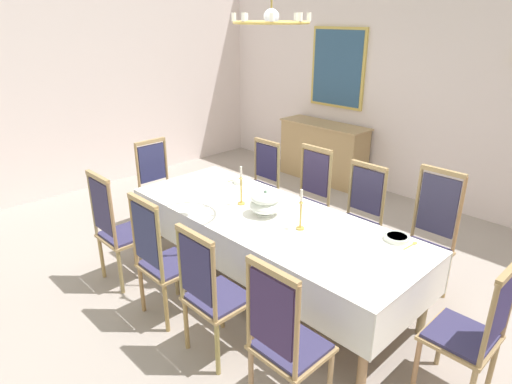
# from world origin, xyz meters

# --- Properties ---
(ground) EXTENTS (7.54, 5.82, 0.04)m
(ground) POSITION_xyz_m (0.00, 0.00, -0.02)
(ground) COLOR #A3968E
(back_wall) EXTENTS (7.54, 0.08, 3.09)m
(back_wall) POSITION_xyz_m (0.00, 2.95, 1.54)
(back_wall) COLOR silver
(back_wall) RESTS_ON ground
(left_wall) EXTENTS (0.08, 5.82, 3.09)m
(left_wall) POSITION_xyz_m (-3.81, 0.00, 1.54)
(left_wall) COLOR silver
(left_wall) RESTS_ON ground
(dining_table) EXTENTS (2.87, 1.07, 0.76)m
(dining_table) POSITION_xyz_m (0.00, -0.16, 0.69)
(dining_table) COLOR #A9844F
(dining_table) RESTS_ON ground
(tablecloth) EXTENTS (2.89, 1.09, 0.38)m
(tablecloth) POSITION_xyz_m (0.00, -0.16, 0.67)
(tablecloth) COLOR white
(tablecloth) RESTS_ON dining_table
(chair_south_a) EXTENTS (0.44, 0.42, 1.14)m
(chair_south_a) POSITION_xyz_m (-1.08, -1.10, 0.58)
(chair_south_a) COLOR #A18058
(chair_south_a) RESTS_ON ground
(chair_north_a) EXTENTS (0.44, 0.42, 1.05)m
(chair_north_a) POSITION_xyz_m (-1.08, 0.78, 0.55)
(chair_north_a) COLOR #A0844D
(chair_north_a) RESTS_ON ground
(chair_south_b) EXTENTS (0.44, 0.42, 1.14)m
(chair_south_b) POSITION_xyz_m (-0.32, -1.10, 0.58)
(chair_south_b) COLOR #A0895A
(chair_south_b) RESTS_ON ground
(chair_north_b) EXTENTS (0.44, 0.42, 1.13)m
(chair_north_b) POSITION_xyz_m (-0.32, 0.79, 0.57)
(chair_north_b) COLOR #AA7D59
(chair_north_b) RESTS_ON ground
(chair_south_c) EXTENTS (0.44, 0.42, 1.09)m
(chair_south_c) POSITION_xyz_m (0.34, -1.10, 0.56)
(chair_south_c) COLOR tan
(chair_south_c) RESTS_ON ground
(chair_north_c) EXTENTS (0.44, 0.42, 1.09)m
(chair_north_c) POSITION_xyz_m (0.34, 0.79, 0.56)
(chair_north_c) COLOR tan
(chair_north_c) RESTS_ON ground
(chair_south_d) EXTENTS (0.44, 0.42, 1.14)m
(chair_south_d) POSITION_xyz_m (1.06, -1.10, 0.58)
(chair_south_d) COLOR #AA8155
(chair_south_d) RESTS_ON ground
(chair_north_d) EXTENTS (0.44, 0.42, 1.21)m
(chair_north_d) POSITION_xyz_m (1.06, 0.79, 0.60)
(chair_north_d) COLOR tan
(chair_north_d) RESTS_ON ground
(chair_head_west) EXTENTS (0.42, 0.44, 1.09)m
(chair_head_west) POSITION_xyz_m (-1.84, -0.16, 0.56)
(chair_head_west) COLOR #9F8D57
(chair_head_west) RESTS_ON ground
(chair_head_east) EXTENTS (0.42, 0.44, 1.09)m
(chair_head_east) POSITION_xyz_m (1.84, -0.16, 0.56)
(chair_head_east) COLOR tan
(chair_head_east) RESTS_ON ground
(soup_tureen) EXTENTS (0.30, 0.30, 0.23)m
(soup_tureen) POSITION_xyz_m (-0.05, -0.16, 0.87)
(soup_tureen) COLOR white
(soup_tureen) RESTS_ON tablecloth
(candlestick_west) EXTENTS (0.07, 0.07, 0.38)m
(candlestick_west) POSITION_xyz_m (-0.37, -0.16, 0.92)
(candlestick_west) COLOR gold
(candlestick_west) RESTS_ON tablecloth
(candlestick_east) EXTENTS (0.07, 0.07, 0.36)m
(candlestick_east) POSITION_xyz_m (0.37, -0.16, 0.91)
(candlestick_east) COLOR gold
(candlestick_east) RESTS_ON tablecloth
(bowl_near_left) EXTENTS (0.19, 0.19, 0.05)m
(bowl_near_left) POSITION_xyz_m (-0.80, 0.24, 0.79)
(bowl_near_left) COLOR white
(bowl_near_left) RESTS_ON tablecloth
(bowl_near_right) EXTENTS (0.20, 0.20, 0.04)m
(bowl_near_right) POSITION_xyz_m (1.04, 0.25, 0.78)
(bowl_near_right) COLOR white
(bowl_near_right) RESTS_ON tablecloth
(spoon_primary) EXTENTS (0.03, 0.18, 0.01)m
(spoon_primary) POSITION_xyz_m (-0.93, 0.27, 0.76)
(spoon_primary) COLOR gold
(spoon_primary) RESTS_ON tablecloth
(spoon_secondary) EXTENTS (0.03, 0.18, 0.01)m
(spoon_secondary) POSITION_xyz_m (1.17, 0.28, 0.76)
(spoon_secondary) COLOR gold
(spoon_secondary) RESTS_ON tablecloth
(sideboard) EXTENTS (1.44, 0.48, 0.90)m
(sideboard) POSITION_xyz_m (-1.53, 2.63, 0.45)
(sideboard) COLOR tan
(sideboard) RESTS_ON ground
(framed_painting) EXTENTS (0.95, 0.05, 1.17)m
(framed_painting) POSITION_xyz_m (-1.54, 2.89, 1.71)
(framed_painting) COLOR #D1B251
(chandelier) EXTENTS (0.61, 0.61, 0.66)m
(chandelier) POSITION_xyz_m (-0.00, -0.16, 2.41)
(chandelier) COLOR gold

